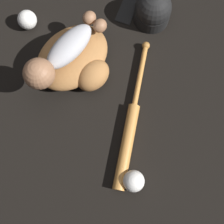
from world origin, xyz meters
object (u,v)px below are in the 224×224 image
Objects in this scene: baseball_glove at (76,60)px; baseball_cap at (152,10)px; baseball_bat at (129,131)px; baseball_spare at (27,20)px; baby_figure at (59,56)px; baseball at (134,181)px.

baseball_cap reaches higher than baseball_glove.
baseball_bat is 0.52m from baseball_cap.
baseball_spare is at bearing -93.09° from baseball_glove.
baseball_cap is (-0.43, 0.12, -0.09)m from baby_figure.
baseball_glove is at bearing -104.17° from baseball_bat.
baseball_glove reaches higher than baseball.
baseball_cap reaches higher than baseball.
baby_figure is 0.53m from baseball.
baby_figure is at bearing -15.79° from baseball_cap.
baby_figure is 0.29m from baseball_spare.
baby_figure is 4.78× the size of baseball_spare.
baseball_spare reaches higher than baseball_bat.
baseball is at bearing 42.67° from baseball_bat.
baby_figure is (0.06, -0.02, 0.10)m from baseball_glove.
baseball_bat is (0.03, 0.36, -0.13)m from baby_figure.
baseball_spare is at bearing -99.23° from baseball_bat.
baseball_bat is 6.85× the size of baseball_spare.
baseball is 0.70m from baseball_cap.
baby_figure is 0.70× the size of baseball_bat.
baseball_cap is at bearing -148.21° from baseball.
baseball_cap is at bearing 164.82° from baseball_glove.
baseball_bat is 6.97× the size of baseball.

